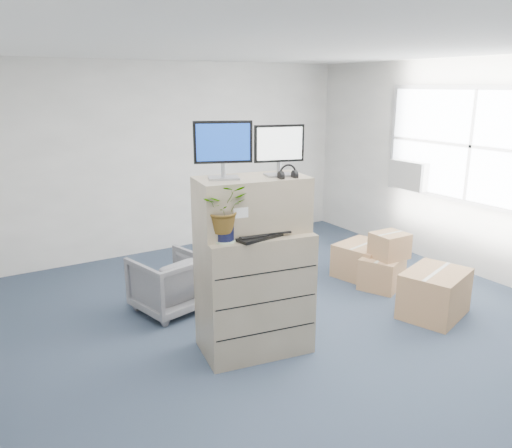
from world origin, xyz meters
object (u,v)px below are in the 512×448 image
at_px(monitor_left, 223,147).
at_px(office_chair, 169,281).
at_px(potted_plant, 224,215).
at_px(water_bottle, 264,216).
at_px(filing_cabinet_lower, 254,292).
at_px(keyboard, 262,235).
at_px(monitor_right, 279,147).

bearing_deg(monitor_left, office_chair, 118.73).
height_order(monitor_left, potted_plant, monitor_left).
bearing_deg(water_bottle, office_chair, 113.73).
height_order(filing_cabinet_lower, monitor_left, monitor_left).
bearing_deg(water_bottle, potted_plant, -163.99).
height_order(monitor_left, water_bottle, monitor_left).
bearing_deg(monitor_left, potted_plant, -96.70).
bearing_deg(potted_plant, water_bottle, 16.01).
height_order(filing_cabinet_lower, keyboard, keyboard).
xyz_separation_m(keyboard, office_chair, (-0.37, 1.35, -0.82)).
distance_m(water_bottle, potted_plant, 0.52).
relative_size(monitor_right, keyboard, 0.83).
distance_m(filing_cabinet_lower, monitor_right, 1.36).
bearing_deg(keyboard, monitor_right, 16.32).
bearing_deg(filing_cabinet_lower, potted_plant, -155.90).
bearing_deg(potted_plant, monitor_right, 7.43).
bearing_deg(filing_cabinet_lower, office_chair, 116.86).
bearing_deg(filing_cabinet_lower, monitor_left, 165.69).
relative_size(filing_cabinet_lower, water_bottle, 4.58).
bearing_deg(office_chair, potted_plant, 77.75).
height_order(monitor_right, potted_plant, monitor_right).
distance_m(keyboard, water_bottle, 0.26).
xyz_separation_m(water_bottle, office_chair, (-0.51, 1.16, -0.94)).
relative_size(keyboard, office_chair, 0.77).
bearing_deg(monitor_right, potted_plant, -157.14).
relative_size(filing_cabinet_lower, office_chair, 1.63).
xyz_separation_m(monitor_left, water_bottle, (0.38, -0.06, -0.65)).
distance_m(monitor_right, office_chair, 2.09).
relative_size(keyboard, potted_plant, 1.11).
distance_m(potted_plant, office_chair, 1.67).
bearing_deg(potted_plant, office_chair, 90.95).
xyz_separation_m(monitor_right, keyboard, (-0.26, -0.13, -0.74)).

